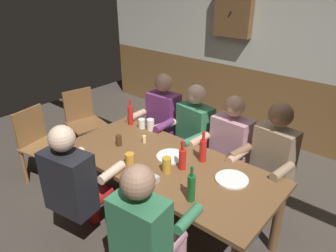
% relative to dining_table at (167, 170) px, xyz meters
% --- Properties ---
extents(ground_plane, '(7.77, 7.77, 0.00)m').
position_rel_dining_table_xyz_m(ground_plane, '(0.00, 0.15, -0.63)').
color(ground_plane, '#423A33').
extents(back_wall_upper, '(6.47, 0.12, 1.57)m').
position_rel_dining_table_xyz_m(back_wall_upper, '(0.00, 2.43, 1.16)').
color(back_wall_upper, beige).
extents(back_wall_wainscot, '(6.47, 0.12, 1.00)m').
position_rel_dining_table_xyz_m(back_wall_wainscot, '(0.00, 2.43, -0.13)').
color(back_wall_wainscot, brown).
rests_on(back_wall_wainscot, ground_plane).
extents(dining_table, '(2.05, 0.91, 0.72)m').
position_rel_dining_table_xyz_m(dining_table, '(0.00, 0.00, 0.00)').
color(dining_table, brown).
rests_on(dining_table, ground_plane).
extents(person_0, '(0.51, 0.53, 1.24)m').
position_rel_dining_table_xyz_m(person_0, '(-0.69, 0.69, 0.05)').
color(person_0, '#6B2D66').
rests_on(person_0, ground_plane).
extents(person_1, '(0.56, 0.57, 1.22)m').
position_rel_dining_table_xyz_m(person_1, '(-0.24, 0.69, 0.04)').
color(person_1, '#33724C').
rests_on(person_1, ground_plane).
extents(person_2, '(0.55, 0.55, 1.20)m').
position_rel_dining_table_xyz_m(person_2, '(0.23, 0.68, 0.03)').
color(person_2, '#B78493').
rests_on(person_2, ground_plane).
extents(person_3, '(0.55, 0.54, 1.25)m').
position_rel_dining_table_xyz_m(person_3, '(0.68, 0.68, 0.05)').
color(person_3, '#997F60').
rests_on(person_3, ground_plane).
extents(person_4, '(0.59, 0.59, 1.24)m').
position_rel_dining_table_xyz_m(person_4, '(-0.42, -0.69, 0.05)').
color(person_4, black).
rests_on(person_4, ground_plane).
extents(person_5, '(0.55, 0.56, 1.22)m').
position_rel_dining_table_xyz_m(person_5, '(0.40, -0.69, 0.05)').
color(person_5, '#33724C').
rests_on(person_5, ground_plane).
extents(chair_empty_near_left, '(0.52, 0.52, 0.88)m').
position_rel_dining_table_xyz_m(chair_empty_near_left, '(-1.66, -0.35, -0.16)').
color(chair_empty_near_left, brown).
rests_on(chair_empty_near_left, ground_plane).
extents(chair_empty_far_end, '(0.52, 0.52, 0.88)m').
position_rel_dining_table_xyz_m(chair_empty_far_end, '(-1.78, 0.37, -0.16)').
color(chair_empty_far_end, brown).
rests_on(chair_empty_far_end, ground_plane).
extents(table_candle, '(0.04, 0.04, 0.08)m').
position_rel_dining_table_xyz_m(table_candle, '(-0.41, 0.13, 0.13)').
color(table_candle, '#F9E08C').
rests_on(table_candle, dining_table).
extents(condiment_caddy, '(0.14, 0.10, 0.05)m').
position_rel_dining_table_xyz_m(condiment_caddy, '(0.08, -0.31, 0.11)').
color(condiment_caddy, '#B2B7BC').
rests_on(condiment_caddy, dining_table).
extents(plate_0, '(0.27, 0.27, 0.01)m').
position_rel_dining_table_xyz_m(plate_0, '(-0.03, 0.09, 0.10)').
color(plate_0, white).
rests_on(plate_0, dining_table).
extents(plate_1, '(0.28, 0.28, 0.01)m').
position_rel_dining_table_xyz_m(plate_1, '(0.59, 0.14, 0.10)').
color(plate_1, white).
rests_on(plate_1, dining_table).
extents(bottle_0, '(0.06, 0.06, 0.30)m').
position_rel_dining_table_xyz_m(bottle_0, '(-0.83, 0.35, 0.21)').
color(bottle_0, red).
rests_on(bottle_0, dining_table).
extents(bottle_1, '(0.06, 0.06, 0.30)m').
position_rel_dining_table_xyz_m(bottle_1, '(0.49, -0.29, 0.21)').
color(bottle_1, '#195923').
rests_on(bottle_1, dining_table).
extents(bottle_2, '(0.06, 0.06, 0.30)m').
position_rel_dining_table_xyz_m(bottle_2, '(0.23, 0.23, 0.20)').
color(bottle_2, red).
rests_on(bottle_2, dining_table).
extents(bottle_3, '(0.06, 0.06, 0.27)m').
position_rel_dining_table_xyz_m(bottle_3, '(0.17, 0.01, 0.20)').
color(bottle_3, red).
rests_on(bottle_3, dining_table).
extents(pint_glass_0, '(0.06, 0.06, 0.11)m').
position_rel_dining_table_xyz_m(pint_glass_0, '(-0.57, -0.07, 0.14)').
color(pint_glass_0, '#4C2D19').
rests_on(pint_glass_0, dining_table).
extents(pint_glass_1, '(0.08, 0.08, 0.14)m').
position_rel_dining_table_xyz_m(pint_glass_1, '(0.10, -0.12, 0.16)').
color(pint_glass_1, gold).
rests_on(pint_glass_1, dining_table).
extents(pint_glass_2, '(0.08, 0.08, 0.10)m').
position_rel_dining_table_xyz_m(pint_glass_2, '(-0.24, -0.23, 0.14)').
color(pint_glass_2, gold).
rests_on(pint_glass_2, dining_table).
extents(pint_glass_3, '(0.08, 0.08, 0.11)m').
position_rel_dining_table_xyz_m(pint_glass_3, '(-0.67, 0.36, 0.14)').
color(pint_glass_3, white).
rests_on(pint_glass_3, dining_table).
extents(pint_glass_4, '(0.08, 0.08, 0.13)m').
position_rel_dining_table_xyz_m(pint_glass_4, '(-0.56, 0.39, 0.15)').
color(pint_glass_4, white).
rests_on(pint_glass_4, dining_table).
extents(wall_dart_cabinet, '(0.56, 0.15, 0.70)m').
position_rel_dining_table_xyz_m(wall_dart_cabinet, '(-0.73, 2.30, 1.15)').
color(wall_dart_cabinet, brown).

